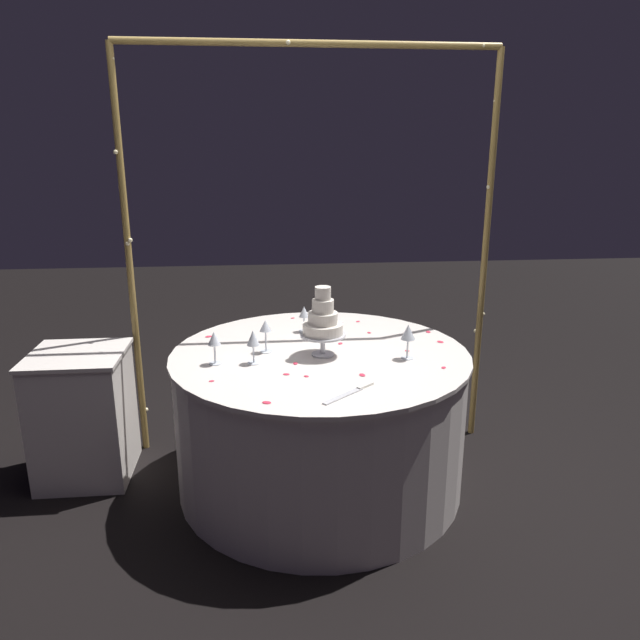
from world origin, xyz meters
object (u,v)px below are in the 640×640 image
Objects in this scene: decorative_arch at (312,197)px; main_table at (320,419)px; wine_glass_4 at (253,339)px; wine_glass_2 at (214,340)px; side_table at (84,415)px; wine_glass_3 at (304,313)px; tiered_cake at (323,322)px; wine_glass_1 at (408,333)px; cake_knife at (352,392)px; wine_glass_0 at (265,328)px.

decorative_arch is 1.50× the size of main_table.
decorative_arch reaches higher than wine_glass_4.
wine_glass_2 is at bearing 177.02° from wine_glass_4.
wine_glass_3 is at bearing 7.34° from side_table.
wine_glass_3 is (-0.06, 0.39, -0.07)m from tiered_cake.
wine_glass_1 reaches higher than wine_glass_4.
wine_glass_1 is at bearing -12.42° from tiered_cake.
tiered_cake reaches higher than cake_knife.
wine_glass_3 is (0.45, 0.46, -0.01)m from wine_glass_2.
side_table is at bearing -172.66° from wine_glass_3.
wine_glass_3 reaches higher than main_table.
side_table is 1.28m from wine_glass_3.
cake_knife is (0.09, -0.98, -0.71)m from decorative_arch.
cake_knife reaches higher than main_table.
side_table is at bearing 156.66° from wine_glass_2.
wine_glass_1 reaches higher than side_table.
wine_glass_0 reaches higher than cake_knife.
wine_glass_4 is (-0.32, -0.13, 0.48)m from main_table.
main_table is 9.10× the size of wine_glass_4.
decorative_arch reaches higher than cake_knife.
decorative_arch is at bearing 49.32° from wine_glass_2.
wine_glass_1 is 1.19× the size of wine_glass_3.
wine_glass_2 is 0.72m from cake_knife.
wine_glass_0 is 0.96× the size of wine_glass_1.
wine_glass_4 is (-0.32, -0.59, -0.60)m from decorative_arch.
main_table is at bearing -89.87° from decorative_arch.
tiered_cake is 2.17× the size of wine_glass_2.
decorative_arch is 0.63m from wine_glass_3.
wine_glass_4 is at bearing 136.56° from cake_knife.
main_table is 9.40× the size of wine_glass_2.
decorative_arch is 0.97m from wine_glass_2.
wine_glass_0 is 0.38m from wine_glass_3.
wine_glass_1 is 0.71× the size of cake_knife.
wine_glass_3 is at bearing 98.90° from main_table.
tiered_cake is at bearing -78.40° from main_table.
wine_glass_0 is at bearing -9.86° from side_table.
wine_glass_3 reaches higher than cake_knife.
tiered_cake reaches higher than wine_glass_1.
wine_glass_3 is (-0.46, 0.48, -0.02)m from wine_glass_1.
wine_glass_4 is at bearing -110.60° from wine_glass_0.
decorative_arch is at bearing 12.44° from side_table.
cake_knife is at bearing -80.84° from wine_glass_3.
tiered_cake is at bearing 13.91° from wine_glass_4.
decorative_arch reaches higher than main_table.
side_table is at bearing 169.03° from tiered_cake.
cake_knife is at bearing -43.44° from wine_glass_4.
wine_glass_3 is (1.17, 0.15, 0.48)m from side_table.
wine_glass_4 is (-0.06, -0.15, -0.01)m from wine_glass_0.
main_table is at bearing 101.60° from tiered_cake.
main_table is 1.24m from side_table.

